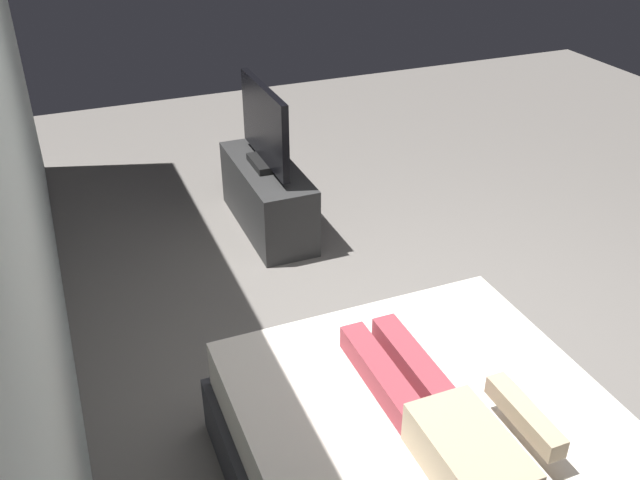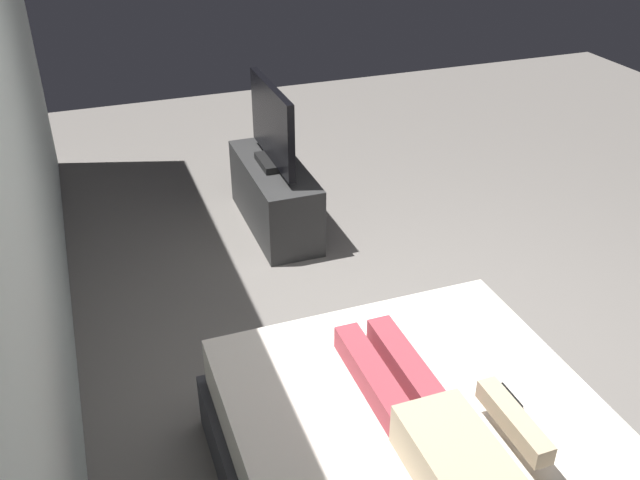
# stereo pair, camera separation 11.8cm
# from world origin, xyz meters

# --- Properties ---
(ground_plane) EXTENTS (10.00, 10.00, 0.00)m
(ground_plane) POSITION_xyz_m (0.00, 0.00, 0.00)
(ground_plane) COLOR slate
(back_wall) EXTENTS (6.40, 0.10, 2.80)m
(back_wall) POSITION_xyz_m (0.40, 1.94, 1.40)
(back_wall) COLOR silver
(back_wall) RESTS_ON ground
(person) EXTENTS (1.26, 0.46, 0.18)m
(person) POSITION_xyz_m (-0.98, 0.58, 0.62)
(person) COLOR tan
(person) RESTS_ON bed
(remote) EXTENTS (0.15, 0.04, 0.02)m
(remote) POSITION_xyz_m (-0.83, 0.17, 0.55)
(remote) COLOR black
(remote) RESTS_ON bed
(tv_stand) EXTENTS (1.10, 0.40, 0.50)m
(tv_stand) POSITION_xyz_m (1.83, 0.38, 0.25)
(tv_stand) COLOR #2D2D2D
(tv_stand) RESTS_ON ground
(tv) EXTENTS (0.88, 0.20, 0.59)m
(tv) POSITION_xyz_m (1.83, 0.38, 0.78)
(tv) COLOR black
(tv) RESTS_ON tv_stand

